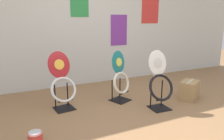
% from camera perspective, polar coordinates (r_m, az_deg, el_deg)
% --- Properties ---
extents(ground_plane, '(14.00, 14.00, 0.00)m').
position_cam_1_polar(ground_plane, '(2.76, 9.11, -15.55)').
color(ground_plane, '#8E6642').
extents(wall_back, '(8.00, 0.07, 2.60)m').
position_cam_1_polar(wall_back, '(4.43, -7.14, 12.94)').
color(wall_back, silver).
rests_on(wall_back, ground_plane).
extents(toilet_seat_display_crimson_swirl, '(0.41, 0.38, 0.86)m').
position_cam_1_polar(toilet_seat_display_crimson_swirl, '(3.31, -12.96, -3.00)').
color(toilet_seat_display_crimson_swirl, black).
rests_on(toilet_seat_display_crimson_swirl, ground_plane).
extents(toilet_seat_display_teal_sax, '(0.39, 0.36, 0.83)m').
position_cam_1_polar(toilet_seat_display_teal_sax, '(3.54, 2.15, -2.09)').
color(toilet_seat_display_teal_sax, black).
rests_on(toilet_seat_display_teal_sax, ground_plane).
extents(toilet_seat_display_white_plain, '(0.41, 0.31, 0.87)m').
position_cam_1_polar(toilet_seat_display_white_plain, '(3.30, 12.40, -3.20)').
color(toilet_seat_display_white_plain, black).
rests_on(toilet_seat_display_white_plain, ground_plane).
extents(paint_can, '(0.16, 0.16, 0.15)m').
position_cam_1_polar(paint_can, '(2.58, -19.40, -16.42)').
color(paint_can, red).
rests_on(paint_can, ground_plane).
extents(storage_box, '(0.44, 0.40, 0.31)m').
position_cam_1_polar(storage_box, '(3.91, 19.54, -4.92)').
color(storage_box, '#A37F51').
rests_on(storage_box, ground_plane).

